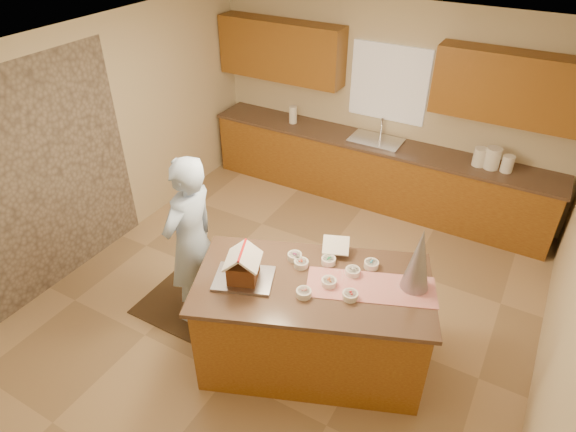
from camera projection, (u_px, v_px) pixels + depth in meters
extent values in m
plane|color=tan|center=(287.00, 302.00, 5.47)|extent=(5.50, 5.50, 0.00)
plane|color=silver|center=(287.00, 56.00, 3.95)|extent=(5.50, 5.50, 0.00)
plane|color=beige|center=(387.00, 104.00, 6.69)|extent=(5.50, 5.50, 0.00)
plane|color=beige|center=(42.00, 431.00, 2.73)|extent=(5.50, 5.50, 0.00)
plane|color=beige|center=(99.00, 142.00, 5.72)|extent=(5.50, 5.50, 0.00)
plane|color=gray|center=(44.00, 180.00, 5.20)|extent=(0.00, 2.50, 2.50)
cube|color=white|center=(389.00, 83.00, 6.49)|extent=(1.05, 0.03, 1.00)
cube|color=#8F5E1D|center=(372.00, 173.00, 6.98)|extent=(4.80, 0.60, 0.88)
cube|color=brown|center=(376.00, 143.00, 6.72)|extent=(4.85, 0.63, 0.04)
cube|color=#9B5921|center=(281.00, 50.00, 6.88)|extent=(1.85, 0.35, 0.80)
cube|color=#9B5921|center=(517.00, 89.00, 5.62)|extent=(1.85, 0.35, 0.80)
cube|color=silver|center=(376.00, 144.00, 6.73)|extent=(0.70, 0.45, 0.12)
cylinder|color=silver|center=(382.00, 127.00, 6.76)|extent=(0.03, 0.03, 0.28)
cube|color=#8F5E1D|center=(312.00, 325.00, 4.55)|extent=(2.18, 1.63, 0.96)
cube|color=brown|center=(313.00, 284.00, 4.27)|extent=(2.30, 1.75, 0.04)
cube|color=#B90D16|center=(371.00, 287.00, 4.20)|extent=(1.16, 0.76, 0.01)
cube|color=silver|center=(244.00, 279.00, 4.27)|extent=(0.60, 0.53, 0.03)
cube|color=white|center=(336.00, 245.00, 4.52)|extent=(0.29, 0.26, 0.10)
cone|color=#B7B8C4|center=(419.00, 260.00, 4.03)|extent=(0.31, 0.31, 0.60)
cube|color=black|center=(197.00, 309.00, 5.37)|extent=(1.26, 0.82, 0.01)
imported|color=#A6C2EC|center=(191.00, 242.00, 4.82)|extent=(0.46, 0.69, 1.85)
cylinder|color=white|center=(480.00, 157.00, 6.10)|extent=(0.17, 0.17, 0.23)
cylinder|color=white|center=(493.00, 158.00, 6.03)|extent=(0.19, 0.19, 0.27)
cylinder|color=white|center=(508.00, 164.00, 5.97)|extent=(0.15, 0.15, 0.21)
cylinder|color=white|center=(293.00, 115.00, 7.16)|extent=(0.11, 0.11, 0.25)
cube|color=#593917|center=(243.00, 270.00, 4.21)|extent=(0.32, 0.33, 0.17)
cube|color=white|center=(234.00, 256.00, 4.14)|extent=(0.26, 0.34, 0.14)
cube|color=white|center=(251.00, 257.00, 4.12)|extent=(0.26, 0.34, 0.14)
cylinder|color=red|center=(242.00, 250.00, 4.09)|extent=(0.13, 0.29, 0.02)
cylinder|color=red|center=(350.00, 296.00, 4.07)|extent=(0.13, 0.13, 0.06)
cylinder|color=#DE4227|center=(301.00, 264.00, 4.41)|extent=(0.13, 0.13, 0.06)
cylinder|color=#36A0CD|center=(371.00, 264.00, 4.40)|extent=(0.13, 0.13, 0.06)
cylinder|color=#8A2E6C|center=(295.00, 257.00, 4.49)|extent=(0.13, 0.13, 0.06)
cylinder|color=silver|center=(353.00, 272.00, 4.32)|extent=(0.13, 0.13, 0.06)
cylinder|color=orange|center=(329.00, 283.00, 4.20)|extent=(0.13, 0.13, 0.06)
cylinder|color=#26A661|center=(328.00, 261.00, 4.44)|extent=(0.13, 0.13, 0.06)
cylinder|color=#DE7369|center=(304.00, 293.00, 4.10)|extent=(0.13, 0.13, 0.06)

